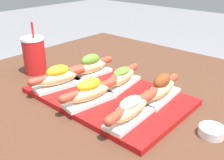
{
  "coord_description": "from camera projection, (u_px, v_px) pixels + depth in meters",
  "views": [
    {
      "loc": [
        0.55,
        -0.61,
        1.12
      ],
      "look_at": [
        0.04,
        -0.03,
        0.78
      ],
      "focal_mm": 42.0,
      "sensor_mm": 36.0,
      "label": 1
    }
  ],
  "objects": [
    {
      "name": "hot_dog_1",
      "position": [
        89.0,
        92.0,
        0.78
      ],
      "size": [
        0.09,
        0.21,
        0.08
      ],
      "color": "white",
      "rests_on": "serving_tray"
    },
    {
      "name": "hot_dog_4",
      "position": [
        122.0,
        77.0,
        0.89
      ],
      "size": [
        0.08,
        0.21,
        0.06
      ],
      "color": "white",
      "rests_on": "serving_tray"
    },
    {
      "name": "hot_dog_0",
      "position": [
        58.0,
        77.0,
        0.88
      ],
      "size": [
        0.09,
        0.2,
        0.08
      ],
      "color": "white",
      "rests_on": "serving_tray"
    },
    {
      "name": "drink_cup",
      "position": [
        34.0,
        55.0,
        1.03
      ],
      "size": [
        0.09,
        0.09,
        0.21
      ],
      "color": "red",
      "rests_on": "patio_table"
    },
    {
      "name": "serving_tray",
      "position": [
        108.0,
        96.0,
        0.85
      ],
      "size": [
        0.5,
        0.32,
        0.02
      ],
      "color": "#B71414",
      "rests_on": "patio_table"
    },
    {
      "name": "hot_dog_5",
      "position": [
        161.0,
        88.0,
        0.8
      ],
      "size": [
        0.07,
        0.21,
        0.08
      ],
      "color": "white",
      "rests_on": "serving_tray"
    },
    {
      "name": "hot_dog_2",
      "position": [
        130.0,
        109.0,
        0.69
      ],
      "size": [
        0.07,
        0.21,
        0.07
      ],
      "color": "white",
      "rests_on": "serving_tray"
    },
    {
      "name": "hot_dog_3",
      "position": [
        91.0,
        66.0,
        0.97
      ],
      "size": [
        0.08,
        0.21,
        0.08
      ],
      "color": "white",
      "rests_on": "serving_tray"
    },
    {
      "name": "sauce_bowl",
      "position": [
        212.0,
        131.0,
        0.67
      ],
      "size": [
        0.07,
        0.07,
        0.02
      ],
      "color": "white",
      "rests_on": "patio_table"
    }
  ]
}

